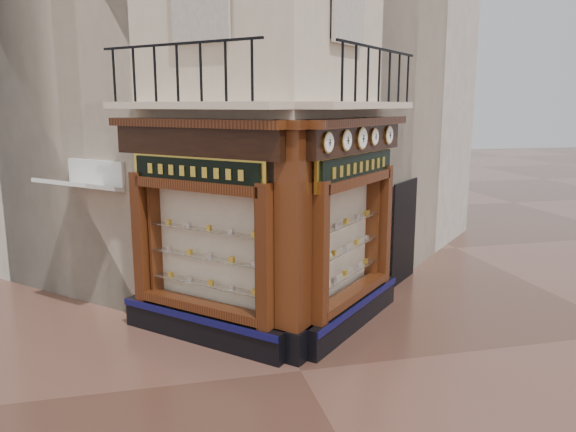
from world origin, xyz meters
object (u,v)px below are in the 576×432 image
object	(u,v)px
clock_e	(389,135)
clock_c	(362,138)
clock_d	(374,137)
signboard_right	(358,167)
awning	(88,315)
signboard_left	(196,171)
clock_b	(346,140)
corner_pilaster	(293,246)
clock_a	(328,143)

from	to	relation	value
clock_e	clock_c	bearing A→B (deg)	-180.00
clock_d	signboard_right	distance (m)	0.71
awning	signboard_left	world-z (taller)	signboard_left
clock_c	clock_b	bearing A→B (deg)	180.00
clock_e	signboard_left	bearing A→B (deg)	146.25
corner_pilaster	clock_a	bearing A→B (deg)	-50.74
clock_e	awning	size ratio (longest dim) A/B	0.23
awning	signboard_right	world-z (taller)	signboard_right
clock_e	signboard_right	bearing A→B (deg)	174.70
clock_b	signboard_right	size ratio (longest dim) A/B	0.16
clock_b	signboard_left	bearing A→B (deg)	121.49
clock_b	signboard_right	bearing A→B (deg)	8.58
clock_c	clock_d	world-z (taller)	clock_c
clock_d	awning	xyz separation A→B (m)	(-5.47, 1.63, -3.62)
corner_pilaster	awning	bearing A→B (deg)	96.21
clock_b	clock_c	bearing A→B (deg)	-0.00
clock_c	signboard_left	bearing A→B (deg)	132.20
clock_e	clock_a	bearing A→B (deg)	-180.00
awning	signboard_left	xyz separation A→B (m)	(2.14, -1.88, 3.10)
corner_pilaster	signboard_right	size ratio (longest dim) A/B	1.76
corner_pilaster	clock_b	size ratio (longest dim) A/B	10.96
clock_c	signboard_right	bearing A→B (deg)	50.13
clock_d	clock_e	xyz separation A→B (m)	(0.51, 0.51, 0.00)
clock_a	clock_b	world-z (taller)	clock_b
clock_d	awning	world-z (taller)	clock_d
clock_a	clock_c	bearing A→B (deg)	0.00
clock_a	signboard_left	world-z (taller)	clock_a
signboard_right	clock_a	bearing A→B (deg)	-175.49
corner_pilaster	clock_d	xyz separation A→B (m)	(1.87, 1.27, 1.67)
clock_a	clock_c	world-z (taller)	clock_c
clock_b	clock_c	size ratio (longest dim) A/B	0.90
clock_c	signboard_right	world-z (taller)	clock_c
corner_pilaster	clock_a	xyz separation A→B (m)	(0.55, -0.06, 1.67)
clock_b	awning	bearing A→B (deg)	106.82
corner_pilaster	signboard_left	bearing A→B (deg)	100.25
awning	clock_d	bearing A→B (deg)	-151.57
clock_d	awning	distance (m)	6.76
clock_c	clock_d	size ratio (longest dim) A/B	1.23
signboard_left	corner_pilaster	bearing A→B (deg)	-169.75
clock_e	clock_b	bearing A→B (deg)	180.00
clock_d	signboard_right	size ratio (longest dim) A/B	0.14
corner_pilaster	clock_e	bearing A→B (deg)	-8.26
signboard_left	signboard_right	world-z (taller)	signboard_right
clock_e	signboard_left	world-z (taller)	clock_e
clock_c	clock_e	xyz separation A→B (m)	(0.91, 0.91, -0.00)
clock_a	clock_d	xyz separation A→B (m)	(1.32, 1.32, -0.00)
clock_b	clock_c	world-z (taller)	clock_c
clock_c	clock_e	distance (m)	1.28
clock_c	signboard_right	xyz separation A→B (m)	(-0.01, 0.14, -0.52)
clock_e	signboard_right	distance (m)	1.30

